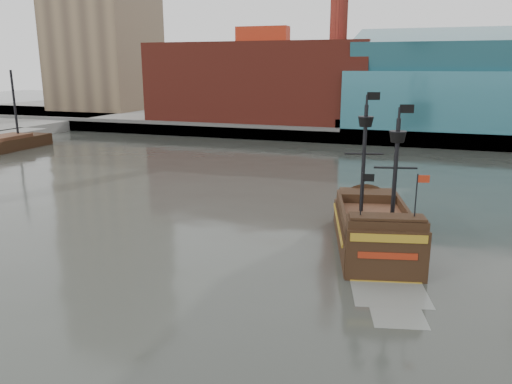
% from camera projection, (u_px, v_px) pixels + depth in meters
% --- Properties ---
extents(ground, '(400.00, 400.00, 0.00)m').
position_uv_depth(ground, '(229.00, 321.00, 25.75)').
color(ground, '#2E302A').
rests_on(ground, ground).
extents(promenade_far, '(220.00, 60.00, 2.00)m').
position_uv_depth(promenade_far, '(385.00, 121.00, 109.83)').
color(promenade_far, slate).
rests_on(promenade_far, ground).
extents(seawall, '(220.00, 1.00, 2.60)m').
position_uv_depth(seawall, '(370.00, 137.00, 82.72)').
color(seawall, '#4C4C49').
rests_on(seawall, ground).
extents(skyline, '(149.00, 45.00, 62.00)m').
position_uv_depth(skyline, '(418.00, 3.00, 95.58)').
color(skyline, '#776247').
rests_on(skyline, promenade_far).
extents(pirate_ship, '(8.18, 16.44, 11.82)m').
position_uv_depth(pirate_ship, '(374.00, 233.00, 35.96)').
color(pirate_ship, black).
rests_on(pirate_ship, ground).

